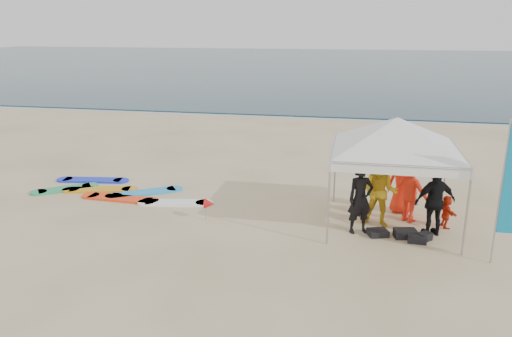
{
  "coord_description": "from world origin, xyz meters",
  "views": [
    {
      "loc": [
        3.7,
        -11.33,
        5.32
      ],
      "look_at": [
        0.85,
        2.6,
        1.2
      ],
      "focal_mm": 35.0,
      "sensor_mm": 36.0,
      "label": 1
    }
  ],
  "objects_px": {
    "person_black_a": "(360,199)",
    "marker_pennant": "(210,204)",
    "person_yellow": "(380,192)",
    "surfboard_spread": "(116,192)",
    "person_black_b": "(435,202)",
    "person_orange_b": "(403,184)",
    "person_orange_a": "(412,190)",
    "canopy_tent": "(398,118)",
    "person_seated": "(446,212)"
  },
  "relations": [
    {
      "from": "person_yellow",
      "to": "marker_pennant",
      "type": "relative_size",
      "value": 3.03
    },
    {
      "from": "person_orange_a",
      "to": "surfboard_spread",
      "type": "bearing_deg",
      "value": 33.36
    },
    {
      "from": "person_orange_b",
      "to": "surfboard_spread",
      "type": "distance_m",
      "value": 9.07
    },
    {
      "from": "canopy_tent",
      "to": "surfboard_spread",
      "type": "height_order",
      "value": "canopy_tent"
    },
    {
      "from": "person_black_a",
      "to": "canopy_tent",
      "type": "bearing_deg",
      "value": 15.26
    },
    {
      "from": "person_orange_a",
      "to": "person_yellow",
      "type": "bearing_deg",
      "value": 68.55
    },
    {
      "from": "person_black_b",
      "to": "surfboard_spread",
      "type": "relative_size",
      "value": 0.32
    },
    {
      "from": "person_yellow",
      "to": "surfboard_spread",
      "type": "distance_m",
      "value": 8.47
    },
    {
      "from": "person_orange_b",
      "to": "canopy_tent",
      "type": "distance_m",
      "value": 2.39
    },
    {
      "from": "person_orange_b",
      "to": "person_black_a",
      "type": "bearing_deg",
      "value": 65.22
    },
    {
      "from": "person_black_a",
      "to": "marker_pennant",
      "type": "xyz_separation_m",
      "value": [
        -4.11,
        0.0,
        -0.44
      ]
    },
    {
      "from": "person_yellow",
      "to": "person_orange_b",
      "type": "height_order",
      "value": "person_yellow"
    },
    {
      "from": "person_orange_b",
      "to": "person_seated",
      "type": "distance_m",
      "value": 1.5
    },
    {
      "from": "person_black_b",
      "to": "canopy_tent",
      "type": "bearing_deg",
      "value": -44.3
    },
    {
      "from": "person_orange_a",
      "to": "person_orange_b",
      "type": "relative_size",
      "value": 1.05
    },
    {
      "from": "person_yellow",
      "to": "person_seated",
      "type": "height_order",
      "value": "person_yellow"
    },
    {
      "from": "person_black_b",
      "to": "person_orange_b",
      "type": "distance_m",
      "value": 1.68
    },
    {
      "from": "canopy_tent",
      "to": "marker_pennant",
      "type": "distance_m",
      "value": 5.57
    },
    {
      "from": "person_yellow",
      "to": "person_black_b",
      "type": "distance_m",
      "value": 1.42
    },
    {
      "from": "canopy_tent",
      "to": "surfboard_spread",
      "type": "bearing_deg",
      "value": 173.42
    },
    {
      "from": "person_seated",
      "to": "surfboard_spread",
      "type": "bearing_deg",
      "value": 73.55
    },
    {
      "from": "person_black_a",
      "to": "person_black_b",
      "type": "xyz_separation_m",
      "value": [
        1.89,
        0.21,
        -0.01
      ]
    },
    {
      "from": "person_orange_b",
      "to": "person_yellow",
      "type": "bearing_deg",
      "value": 69.43
    },
    {
      "from": "person_yellow",
      "to": "canopy_tent",
      "type": "bearing_deg",
      "value": 33.76
    },
    {
      "from": "person_orange_a",
      "to": "surfboard_spread",
      "type": "xyz_separation_m",
      "value": [
        -9.22,
        0.59,
        -0.88
      ]
    },
    {
      "from": "person_black_b",
      "to": "person_black_a",
      "type": "bearing_deg",
      "value": -13.56
    },
    {
      "from": "person_seated",
      "to": "surfboard_spread",
      "type": "xyz_separation_m",
      "value": [
        -10.14,
        0.88,
        -0.42
      ]
    },
    {
      "from": "person_orange_a",
      "to": "canopy_tent",
      "type": "height_order",
      "value": "canopy_tent"
    },
    {
      "from": "person_orange_a",
      "to": "person_black_b",
      "type": "xyz_separation_m",
      "value": [
        0.5,
        -0.89,
        0.01
      ]
    },
    {
      "from": "person_black_a",
      "to": "surfboard_spread",
      "type": "distance_m",
      "value": 8.06
    },
    {
      "from": "person_black_a",
      "to": "marker_pennant",
      "type": "height_order",
      "value": "person_black_a"
    },
    {
      "from": "person_black_b",
      "to": "marker_pennant",
      "type": "bearing_deg",
      "value": -17.91
    },
    {
      "from": "person_orange_b",
      "to": "person_seated",
      "type": "bearing_deg",
      "value": 150.01
    },
    {
      "from": "person_orange_b",
      "to": "surfboard_spread",
      "type": "relative_size",
      "value": 0.3
    },
    {
      "from": "person_orange_a",
      "to": "canopy_tent",
      "type": "bearing_deg",
      "value": 73.55
    },
    {
      "from": "person_black_a",
      "to": "person_orange_a",
      "type": "distance_m",
      "value": 1.77
    },
    {
      "from": "person_black_a",
      "to": "surfboard_spread",
      "type": "bearing_deg",
      "value": 143.37
    },
    {
      "from": "person_black_a",
      "to": "person_orange_b",
      "type": "bearing_deg",
      "value": 30.82
    },
    {
      "from": "person_black_a",
      "to": "person_orange_b",
      "type": "distance_m",
      "value": 2.11
    },
    {
      "from": "person_yellow",
      "to": "canopy_tent",
      "type": "distance_m",
      "value": 2.05
    },
    {
      "from": "canopy_tent",
      "to": "surfboard_spread",
      "type": "xyz_separation_m",
      "value": [
        -8.66,
        1.0,
        -2.95
      ]
    },
    {
      "from": "person_yellow",
      "to": "surfboard_spread",
      "type": "height_order",
      "value": "person_yellow"
    },
    {
      "from": "marker_pennant",
      "to": "surfboard_spread",
      "type": "height_order",
      "value": "marker_pennant"
    },
    {
      "from": "person_yellow",
      "to": "person_black_b",
      "type": "relative_size",
      "value": 1.05
    },
    {
      "from": "person_black_a",
      "to": "person_yellow",
      "type": "relative_size",
      "value": 0.97
    },
    {
      "from": "person_seated",
      "to": "person_yellow",
      "type": "bearing_deg",
      "value": 86.25
    },
    {
      "from": "person_orange_a",
      "to": "marker_pennant",
      "type": "bearing_deg",
      "value": 48.32
    },
    {
      "from": "person_yellow",
      "to": "person_orange_b",
      "type": "bearing_deg",
      "value": 71.97
    },
    {
      "from": "person_orange_a",
      "to": "marker_pennant",
      "type": "relative_size",
      "value": 2.87
    },
    {
      "from": "surfboard_spread",
      "to": "marker_pennant",
      "type": "bearing_deg",
      "value": -24.37
    }
  ]
}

